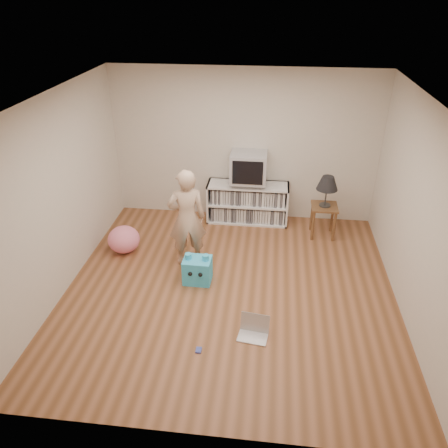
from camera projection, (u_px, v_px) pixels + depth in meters
The scene contains 13 objects.
ground at pixel (230, 289), 6.07m from camera, with size 4.50×4.50×0.00m, color brown.
walls at pixel (230, 206), 5.43m from camera, with size 4.52×4.52×2.60m.
ceiling at pixel (231, 100), 4.80m from camera, with size 4.50×4.50×0.01m, color white.
media_unit at pixel (248, 202), 7.65m from camera, with size 1.40×0.45×0.70m.
dvd_deck at pixel (248, 183), 7.45m from camera, with size 0.45×0.35×0.07m, color gray.
crt_tv at pixel (249, 167), 7.31m from camera, with size 0.60×0.53×0.50m.
side_table at pixel (324, 213), 7.15m from camera, with size 0.42×0.42×0.55m.
table_lamp at pixel (327, 184), 6.90m from camera, with size 0.34×0.34×0.52m.
person at pixel (187, 218), 6.29m from camera, with size 0.55×0.36×1.50m, color #CDA98C.
laptop at pixel (254, 330), 5.26m from camera, with size 0.39×0.33×0.24m.
playing_cards at pixel (199, 350), 5.05m from camera, with size 0.07×0.09×0.02m, color #4452B6.
plush_blue at pixel (197, 270), 6.14m from camera, with size 0.39×0.35×0.45m.
plush_pink at pixel (124, 239), 6.82m from camera, with size 0.49×0.49×0.42m, color pink.
Camera 1 is at (0.49, -4.83, 3.75)m, focal length 35.00 mm.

